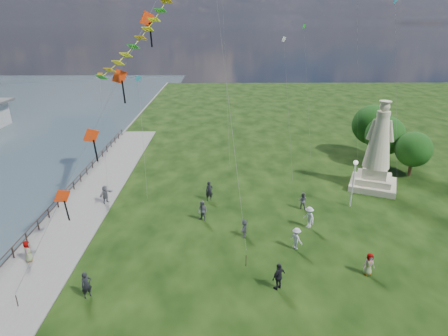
{
  "coord_description": "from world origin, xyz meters",
  "views": [
    {
      "loc": [
        -1.26,
        -19.11,
        16.01
      ],
      "look_at": [
        -1.0,
        8.0,
        5.5
      ],
      "focal_mm": 30.0,
      "sensor_mm": 36.0,
      "label": 1
    }
  ],
  "objects_px": {
    "person_1": "(203,211)",
    "lamppost": "(354,174)",
    "person_8": "(309,217)",
    "person_4": "(369,264)",
    "person_10": "(28,252)",
    "person_3": "(279,276)",
    "person_11": "(244,228)",
    "statue": "(377,156)",
    "person_2": "(296,238)",
    "person_5": "(105,195)",
    "person_7": "(302,201)",
    "person_6": "(209,191)",
    "person_0": "(86,285)"
  },
  "relations": [
    {
      "from": "statue",
      "to": "person_8",
      "type": "height_order",
      "value": "statue"
    },
    {
      "from": "statue",
      "to": "person_1",
      "type": "distance_m",
      "value": 18.91
    },
    {
      "from": "person_11",
      "to": "person_5",
      "type": "bearing_deg",
      "value": -103.25
    },
    {
      "from": "person_6",
      "to": "person_0",
      "type": "bearing_deg",
      "value": -132.22
    },
    {
      "from": "person_1",
      "to": "lamppost",
      "type": "bearing_deg",
      "value": 46.81
    },
    {
      "from": "person_6",
      "to": "person_11",
      "type": "height_order",
      "value": "person_6"
    },
    {
      "from": "person_7",
      "to": "person_8",
      "type": "xyz_separation_m",
      "value": [
        -0.16,
        -3.37,
        0.12
      ]
    },
    {
      "from": "person_0",
      "to": "person_3",
      "type": "distance_m",
      "value": 12.04
    },
    {
      "from": "person_1",
      "to": "person_11",
      "type": "distance_m",
      "value": 4.3
    },
    {
      "from": "person_4",
      "to": "person_5",
      "type": "xyz_separation_m",
      "value": [
        -20.89,
        10.92,
        0.07
      ]
    },
    {
      "from": "person_6",
      "to": "person_10",
      "type": "height_order",
      "value": "person_6"
    },
    {
      "from": "person_7",
      "to": "person_11",
      "type": "bearing_deg",
      "value": 58.35
    },
    {
      "from": "person_2",
      "to": "person_1",
      "type": "bearing_deg",
      "value": 22.06
    },
    {
      "from": "person_1",
      "to": "person_8",
      "type": "height_order",
      "value": "person_8"
    },
    {
      "from": "person_2",
      "to": "person_11",
      "type": "xyz_separation_m",
      "value": [
        -3.82,
        1.79,
        -0.14
      ]
    },
    {
      "from": "person_1",
      "to": "person_10",
      "type": "xyz_separation_m",
      "value": [
        -12.17,
        -5.92,
        -0.12
      ]
    },
    {
      "from": "person_5",
      "to": "person_1",
      "type": "bearing_deg",
      "value": -80.8
    },
    {
      "from": "person_2",
      "to": "person_8",
      "type": "distance_m",
      "value": 3.55
    },
    {
      "from": "person_0",
      "to": "person_6",
      "type": "bearing_deg",
      "value": 21.02
    },
    {
      "from": "person_5",
      "to": "person_7",
      "type": "relative_size",
      "value": 1.08
    },
    {
      "from": "person_11",
      "to": "person_1",
      "type": "bearing_deg",
      "value": -115.03
    },
    {
      "from": "person_4",
      "to": "person_7",
      "type": "xyz_separation_m",
      "value": [
        -2.51,
        9.69,
        0.01
      ]
    },
    {
      "from": "statue",
      "to": "person_7",
      "type": "bearing_deg",
      "value": -126.17
    },
    {
      "from": "person_1",
      "to": "person_7",
      "type": "distance_m",
      "value": 9.32
    },
    {
      "from": "person_3",
      "to": "person_11",
      "type": "bearing_deg",
      "value": -113.86
    },
    {
      "from": "person_8",
      "to": "person_3",
      "type": "bearing_deg",
      "value": -48.92
    },
    {
      "from": "person_1",
      "to": "person_2",
      "type": "relative_size",
      "value": 1.06
    },
    {
      "from": "statue",
      "to": "lamppost",
      "type": "distance_m",
      "value": 5.7
    },
    {
      "from": "person_2",
      "to": "person_10",
      "type": "relative_size",
      "value": 1.08
    },
    {
      "from": "person_10",
      "to": "person_8",
      "type": "bearing_deg",
      "value": -91.75
    },
    {
      "from": "person_4",
      "to": "person_10",
      "type": "xyz_separation_m",
      "value": [
        -23.75,
        1.63,
        -0.01
      ]
    },
    {
      "from": "statue",
      "to": "person_4",
      "type": "bearing_deg",
      "value": -87.86
    },
    {
      "from": "person_8",
      "to": "person_0",
      "type": "bearing_deg",
      "value": -85.47
    },
    {
      "from": "person_6",
      "to": "person_8",
      "type": "xyz_separation_m",
      "value": [
        8.44,
        -5.19,
        -0.03
      ]
    },
    {
      "from": "person_2",
      "to": "person_8",
      "type": "relative_size",
      "value": 0.92
    },
    {
      "from": "person_8",
      "to": "person_10",
      "type": "distance_m",
      "value": 21.6
    },
    {
      "from": "statue",
      "to": "person_6",
      "type": "relative_size",
      "value": 4.67
    },
    {
      "from": "person_3",
      "to": "person_10",
      "type": "relative_size",
      "value": 1.18
    },
    {
      "from": "person_7",
      "to": "person_4",
      "type": "bearing_deg",
      "value": 122.88
    },
    {
      "from": "person_0",
      "to": "person_6",
      "type": "relative_size",
      "value": 0.92
    },
    {
      "from": "person_8",
      "to": "person_2",
      "type": "bearing_deg",
      "value": -51.44
    },
    {
      "from": "person_2",
      "to": "person_11",
      "type": "height_order",
      "value": "person_2"
    },
    {
      "from": "person_4",
      "to": "person_8",
      "type": "xyz_separation_m",
      "value": [
        -2.67,
        6.33,
        0.13
      ]
    },
    {
      "from": "person_7",
      "to": "person_10",
      "type": "distance_m",
      "value": 22.72
    },
    {
      "from": "person_1",
      "to": "person_6",
      "type": "height_order",
      "value": "person_6"
    },
    {
      "from": "statue",
      "to": "person_0",
      "type": "distance_m",
      "value": 29.42
    },
    {
      "from": "person_2",
      "to": "person_8",
      "type": "bearing_deg",
      "value": -64.69
    },
    {
      "from": "lamppost",
      "to": "person_1",
      "type": "distance_m",
      "value": 14.13
    },
    {
      "from": "person_4",
      "to": "person_2",
      "type": "bearing_deg",
      "value": 132.47
    },
    {
      "from": "person_4",
      "to": "person_11",
      "type": "xyz_separation_m",
      "value": [
        -8.14,
        4.98,
        -0.08
      ]
    }
  ]
}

